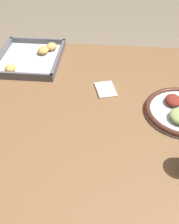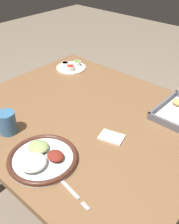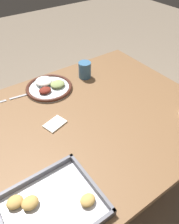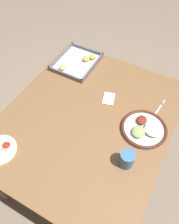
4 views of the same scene
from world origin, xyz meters
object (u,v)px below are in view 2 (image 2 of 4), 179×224
Objects in this scene: dinner_plate at (42,158)px; drinking_cup at (7,123)px; fork at (67,187)px; napkin at (112,137)px; saucer_plate at (71,67)px.

drinking_cup reaches higher than dinner_plate.
napkin reaches higher than fork.
drinking_cup is (0.26, -0.64, 0.04)m from saucer_plate.
fork is 1.82× the size of napkin.
fork is at bearing -81.13° from napkin.
napkin is (-0.05, 0.31, 0.00)m from fork.
dinner_plate is 0.16m from fork.
drinking_cup is (-0.24, 0.02, 0.04)m from dinner_plate.
saucer_plate is at bearing 111.96° from drinking_cup.
dinner_plate reaches higher than napkin.
saucer_plate reaches higher than fork.
saucer_plate is 0.72m from napkin.
dinner_plate reaches higher than fork.
napkin is at bearing 36.91° from drinking_cup.
napkin is (0.11, 0.28, -0.01)m from dinner_plate.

